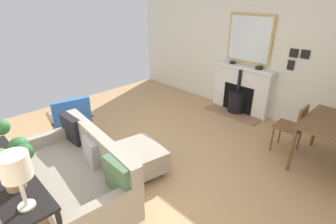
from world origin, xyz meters
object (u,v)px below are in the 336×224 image
at_px(sofa, 80,173).
at_px(dining_chair_near_fireplace, 294,125).
at_px(mantel_bowl_near, 233,62).
at_px(ottoman, 138,158).
at_px(table_lamp_far_end, 15,168).
at_px(mantel_bowl_far, 259,68).
at_px(book_stack, 2,166).
at_px(armchair_accent, 71,117).
at_px(console_table, 8,180).
at_px(potted_plant, 8,154).
at_px(fireplace, 240,92).

distance_m(sofa, dining_chair_near_fireplace, 3.24).
bearing_deg(sofa, mantel_bowl_near, -175.55).
height_order(ottoman, table_lamp_far_end, table_lamp_far_end).
height_order(sofa, table_lamp_far_end, table_lamp_far_end).
bearing_deg(mantel_bowl_far, dining_chair_near_fireplace, 53.50).
relative_size(sofa, dining_chair_near_fireplace, 2.27).
bearing_deg(book_stack, mantel_bowl_near, -177.57).
relative_size(armchair_accent, console_table, 0.50).
xyz_separation_m(sofa, ottoman, (-0.82, 0.11, -0.11)).
height_order(sofa, armchair_accent, armchair_accent).
xyz_separation_m(ottoman, book_stack, (1.56, -0.21, 0.55)).
bearing_deg(ottoman, book_stack, -7.70).
bearing_deg(dining_chair_near_fireplace, table_lamp_far_end, -12.60).
xyz_separation_m(mantel_bowl_near, dining_chair_near_fireplace, (0.83, 1.73, -0.55)).
relative_size(ottoman, potted_plant, 1.29).
relative_size(table_lamp_far_end, book_stack, 1.74).
relative_size(ottoman, console_table, 0.49).
relative_size(mantel_bowl_far, console_table, 0.09).
distance_m(mantel_bowl_near, dining_chair_near_fireplace, 1.99).
bearing_deg(dining_chair_near_fireplace, ottoman, -32.47).
bearing_deg(mantel_bowl_near, ottoman, 7.82).
relative_size(mantel_bowl_near, sofa, 0.07).
relative_size(mantel_bowl_far, book_stack, 0.50).
bearing_deg(console_table, sofa, 179.62).
bearing_deg(mantel_bowl_near, potted_plant, 7.70).
relative_size(sofa, armchair_accent, 2.23).
xyz_separation_m(sofa, console_table, (0.73, -0.00, 0.32)).
bearing_deg(armchair_accent, ottoman, 100.32).
bearing_deg(sofa, ottoman, 172.44).
bearing_deg(dining_chair_near_fireplace, mantel_bowl_near, -115.63).
height_order(mantel_bowl_near, book_stack, mantel_bowl_near).
relative_size(armchair_accent, dining_chair_near_fireplace, 1.02).
bearing_deg(armchair_accent, potted_plant, 53.12).
bearing_deg(ottoman, dining_chair_near_fireplace, 147.53).
relative_size(mantel_bowl_near, potted_plant, 0.20).
relative_size(sofa, potted_plant, 2.97).
bearing_deg(ottoman, sofa, -7.56).
bearing_deg(sofa, console_table, -0.38).
height_order(armchair_accent, console_table, armchair_accent).
height_order(mantel_bowl_near, potted_plant, potted_plant).
height_order(fireplace, sofa, fireplace).
bearing_deg(dining_chair_near_fireplace, sofa, -26.27).
distance_m(mantel_bowl_far, book_stack, 4.49).
xyz_separation_m(ottoman, console_table, (1.55, -0.11, 0.44)).
bearing_deg(table_lamp_far_end, console_table, -90.00).
distance_m(fireplace, dining_chair_near_fireplace, 1.66).
distance_m(mantel_bowl_far, table_lamp_far_end, 4.48).
distance_m(mantel_bowl_near, mantel_bowl_far, 0.61).
relative_size(mantel_bowl_far, armchair_accent, 0.18).
xyz_separation_m(mantel_bowl_far, table_lamp_far_end, (4.46, 0.31, 0.11)).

